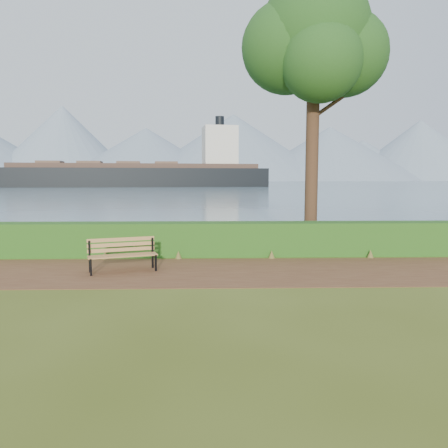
{
  "coord_description": "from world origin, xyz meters",
  "views": [
    {
      "loc": [
        -0.12,
        -10.41,
        2.32
      ],
      "look_at": [
        0.19,
        1.2,
        1.1
      ],
      "focal_mm": 35.0,
      "sensor_mm": 36.0,
      "label": 1
    }
  ],
  "objects": [
    {
      "name": "path",
      "position": [
        0.0,
        0.3,
        0.01
      ],
      "size": [
        40.0,
        3.4,
        0.01
      ],
      "primitive_type": "cube",
      "color": "#59311E",
      "rests_on": "ground"
    },
    {
      "name": "hedge",
      "position": [
        0.0,
        2.6,
        0.5
      ],
      "size": [
        32.0,
        0.85,
        1.0
      ],
      "primitive_type": "cube",
      "color": "#194E16",
      "rests_on": "ground"
    },
    {
      "name": "water",
      "position": [
        0.0,
        260.0,
        0.01
      ],
      "size": [
        700.0,
        510.0,
        0.0
      ],
      "primitive_type": "cube",
      "color": "slate",
      "rests_on": "ground"
    },
    {
      "name": "mountains",
      "position": [
        -9.17,
        406.05,
        27.7
      ],
      "size": [
        585.0,
        190.0,
        70.0
      ],
      "color": "gray",
      "rests_on": "ground"
    },
    {
      "name": "tree",
      "position": [
        3.14,
        3.96,
        6.69
      ],
      "size": [
        4.68,
        3.94,
        9.0
      ],
      "rotation": [
        0.0,
        0.0,
        -0.37
      ],
      "color": "#331F15",
      "rests_on": "ground"
    },
    {
      "name": "bench",
      "position": [
        -2.37,
        0.39,
        0.48
      ],
      "size": [
        1.73,
        0.99,
        0.84
      ],
      "rotation": [
        0.0,
        0.0,
        0.33
      ],
      "color": "black",
      "rests_on": "ground"
    },
    {
      "name": "ground",
      "position": [
        0.0,
        0.0,
        0.0
      ],
      "size": [
        140.0,
        140.0,
        0.0
      ],
      "primitive_type": "plane",
      "color": "#495418",
      "rests_on": "ground"
    },
    {
      "name": "cargo_ship",
      "position": [
        -17.42,
        107.4,
        3.13
      ],
      "size": [
        69.91,
        20.52,
        20.97
      ],
      "rotation": [
        0.0,
        0.0,
        0.14
      ],
      "color": "black",
      "rests_on": "ground"
    }
  ]
}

